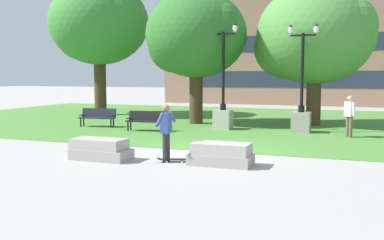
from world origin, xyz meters
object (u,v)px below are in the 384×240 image
at_px(concrete_block_left, 221,155).
at_px(park_bench_near_left, 98,116).
at_px(skateboard, 174,159).
at_px(lamp_post_left, 223,108).
at_px(person_skateboarder, 166,129).
at_px(park_bench_near_right, 146,120).
at_px(concrete_block_center, 100,150).
at_px(lamp_post_center, 301,110).
at_px(person_bystander_near_lawn, 350,114).

relative_size(concrete_block_left, park_bench_near_left, 0.97).
bearing_deg(skateboard, lamp_post_left, 96.65).
distance_m(concrete_block_left, person_skateboarder, 1.80).
height_order(skateboard, park_bench_near_right, park_bench_near_right).
bearing_deg(skateboard, concrete_block_center, -170.04).
xyz_separation_m(concrete_block_left, lamp_post_left, (-2.37, 8.14, 0.72)).
relative_size(skateboard, lamp_post_left, 0.21).
bearing_deg(person_skateboarder, lamp_post_left, 94.89).
bearing_deg(park_bench_near_right, lamp_post_center, 16.53).
relative_size(park_bench_near_right, person_bystander_near_lawn, 1.08).
height_order(concrete_block_center, skateboard, concrete_block_center).
xyz_separation_m(person_skateboarder, person_bystander_near_lawn, (4.96, 7.40, 0.01)).
height_order(lamp_post_left, lamp_post_center, lamp_post_left).
height_order(park_bench_near_left, lamp_post_center, lamp_post_center).
distance_m(concrete_block_center, park_bench_near_right, 6.97).
bearing_deg(person_skateboarder, concrete_block_left, 3.20).
xyz_separation_m(park_bench_near_left, park_bench_near_right, (2.99, -0.66, 0.00)).
xyz_separation_m(skateboard, lamp_post_left, (-0.96, 8.21, 0.94)).
distance_m(concrete_block_center, concrete_block_left, 3.73).
bearing_deg(park_bench_near_right, skateboard, -57.36).
bearing_deg(park_bench_near_right, concrete_block_left, -48.86).
relative_size(skateboard, park_bench_near_left, 0.55).
height_order(concrete_block_left, lamp_post_left, lamp_post_left).
bearing_deg(person_skateboarder, concrete_block_center, -169.45).
bearing_deg(person_bystander_near_lawn, park_bench_near_right, -173.22).
relative_size(concrete_block_center, person_skateboarder, 1.05).
bearing_deg(concrete_block_center, park_bench_near_right, 104.75).
xyz_separation_m(concrete_block_left, person_skateboarder, (-1.66, -0.09, 0.67)).
height_order(concrete_block_left, park_bench_near_left, park_bench_near_left).
bearing_deg(park_bench_near_left, skateboard, -44.75).
relative_size(park_bench_near_left, person_bystander_near_lawn, 1.08).
bearing_deg(lamp_post_center, concrete_block_left, -98.52).
relative_size(lamp_post_center, person_bystander_near_lawn, 2.80).
relative_size(park_bench_near_left, park_bench_near_right, 1.01).
height_order(concrete_block_center, lamp_post_left, lamp_post_left).
distance_m(park_bench_near_left, lamp_post_left, 6.23).
bearing_deg(lamp_post_left, person_bystander_near_lawn, -8.40).
distance_m(concrete_block_left, park_bench_near_left, 10.93).
relative_size(person_skateboarder, park_bench_near_right, 0.93).
bearing_deg(skateboard, person_bystander_near_lawn, 57.46).
bearing_deg(skateboard, park_bench_near_left, 135.25).
height_order(concrete_block_left, park_bench_near_right, park_bench_near_right).
bearing_deg(park_bench_near_left, lamp_post_center, 7.84).
bearing_deg(park_bench_near_left, person_bystander_near_lawn, 1.88).
height_order(skateboard, person_bystander_near_lawn, person_bystander_near_lawn).
distance_m(skateboard, lamp_post_center, 8.78).
distance_m(concrete_block_left, lamp_post_left, 8.51).
bearing_deg(park_bench_near_left, concrete_block_center, -57.18).
bearing_deg(person_bystander_near_lawn, skateboard, -122.54).
height_order(lamp_post_left, person_bystander_near_lawn, lamp_post_left).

